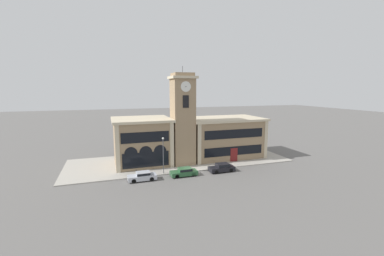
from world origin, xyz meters
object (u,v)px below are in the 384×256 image
(parked_car_near, at_px, (142,176))
(street_lamp, at_px, (163,150))
(parked_car_far, at_px, (222,167))
(bollard, at_px, (136,173))
(parked_car_mid, at_px, (184,172))

(parked_car_near, bearing_deg, street_lamp, -153.45)
(parked_car_far, xyz_separation_m, bollard, (-14.35, 1.96, -0.10))
(parked_car_far, xyz_separation_m, street_lamp, (-9.86, 1.93, 3.39))
(parked_car_mid, distance_m, street_lamp, 4.98)
(parked_car_mid, bearing_deg, parked_car_far, 179.50)
(parked_car_mid, relative_size, bollard, 4.18)
(parked_car_near, height_order, parked_car_far, parked_car_far)
(parked_car_near, height_order, parked_car_mid, parked_car_near)
(parked_car_far, bearing_deg, parked_car_mid, -0.50)
(parked_car_near, bearing_deg, parked_car_mid, 179.51)
(street_lamp, bearing_deg, parked_car_near, -152.95)
(street_lamp, xyz_separation_m, bollard, (-4.48, 0.04, -3.49))
(parked_car_mid, height_order, street_lamp, street_lamp)
(parked_car_mid, bearing_deg, bollard, -15.12)
(street_lamp, bearing_deg, bollard, 179.54)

